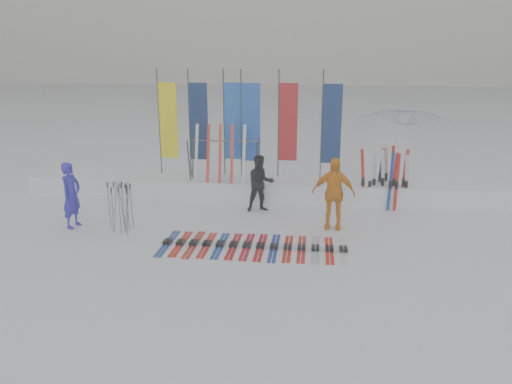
# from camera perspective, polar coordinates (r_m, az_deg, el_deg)

# --- Properties ---
(ground) EXTENTS (120.00, 120.00, 0.00)m
(ground) POSITION_cam_1_polar(r_m,az_deg,el_deg) (10.90, -2.04, -7.29)
(ground) COLOR white
(ground) RESTS_ON ground
(snow_bank) EXTENTS (14.00, 1.60, 0.60)m
(snow_bank) POSITION_cam_1_polar(r_m,az_deg,el_deg) (15.13, 0.57, 0.50)
(snow_bank) COLOR white
(snow_bank) RESTS_ON ground
(person_blue) EXTENTS (0.50, 0.67, 1.66)m
(person_blue) POSITION_cam_1_polar(r_m,az_deg,el_deg) (13.23, -20.35, -0.34)
(person_blue) COLOR #271FB7
(person_blue) RESTS_ON ground
(person_black) EXTENTS (0.92, 0.81, 1.57)m
(person_black) POSITION_cam_1_polar(r_m,az_deg,el_deg) (13.68, 0.51, 0.98)
(person_black) COLOR black
(person_black) RESTS_ON ground
(person_yellow) EXTENTS (1.08, 0.51, 1.80)m
(person_yellow) POSITION_cam_1_polar(r_m,az_deg,el_deg) (12.45, 8.83, -0.14)
(person_yellow) COLOR orange
(person_yellow) RESTS_ON ground
(tent_canopy) EXTENTS (3.86, 3.89, 2.69)m
(tent_canopy) POSITION_cam_1_polar(r_m,az_deg,el_deg) (16.31, 16.34, 4.75)
(tent_canopy) COLOR white
(tent_canopy) RESTS_ON ground
(ski_row) EXTENTS (4.17, 1.70, 0.07)m
(ski_row) POSITION_cam_1_polar(r_m,az_deg,el_deg) (11.33, -0.25, -6.17)
(ski_row) COLOR navy
(ski_row) RESTS_ON ground
(pole_cluster) EXTENTS (0.71, 0.67, 1.25)m
(pole_cluster) POSITION_cam_1_polar(r_m,az_deg,el_deg) (12.63, -15.13, -1.69)
(pole_cluster) COLOR #595B60
(pole_cluster) RESTS_ON ground
(feather_flags) EXTENTS (5.52, 0.31, 3.20)m
(feather_flags) POSITION_cam_1_polar(r_m,az_deg,el_deg) (15.03, -1.46, 7.96)
(feather_flags) COLOR #383A3F
(feather_flags) RESTS_ON ground
(ski_rack) EXTENTS (2.04, 0.80, 1.23)m
(ski_rack) POSITION_cam_1_polar(r_m,az_deg,el_deg) (14.64, -3.65, 4.32)
(ski_rack) COLOR #383A3F
(ski_rack) RESTS_ON ground
(upright_skis) EXTENTS (1.32, 0.92, 1.70)m
(upright_skis) POSITION_cam_1_polar(r_m,az_deg,el_deg) (14.59, 14.81, 1.46)
(upright_skis) COLOR silver
(upright_skis) RESTS_ON ground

